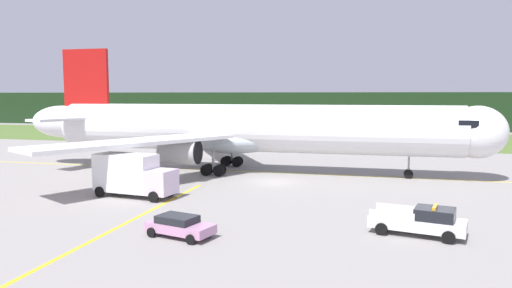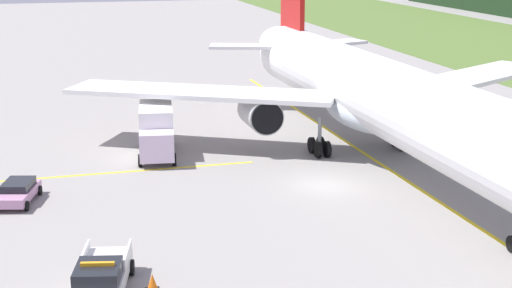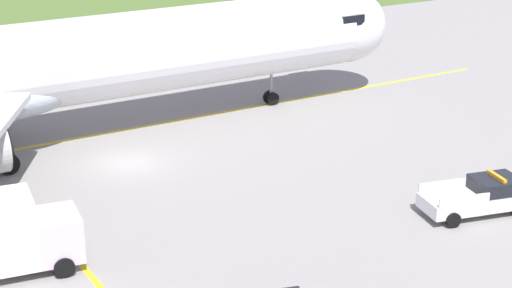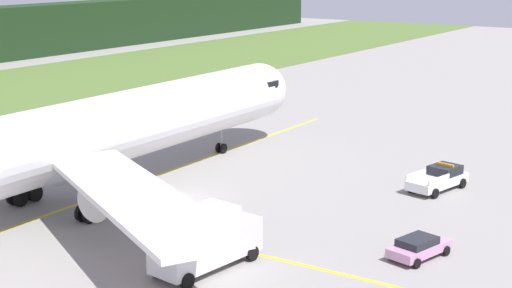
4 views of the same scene
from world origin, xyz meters
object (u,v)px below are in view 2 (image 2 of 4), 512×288
Objects in this scene: airliner at (379,96)px; catering_truck at (156,130)px; ops_pickup_truck at (101,277)px; staff_car at (18,191)px; apron_cone at (152,282)px.

catering_truck is (-5.48, -15.10, -2.88)m from airliner.
airliner is 9.07× the size of ops_pickup_truck.
catering_truck is 12.84m from staff_car.
apron_cone is (17.30, -18.28, -4.37)m from airliner.
catering_truck is 8.90× the size of apron_cone.
airliner is 65.74× the size of apron_cone.
airliner is 16.32m from catering_truck.
ops_pickup_truck reaches higher than staff_car.
staff_car is (8.52, -9.54, -1.19)m from catering_truck.
catering_truck reaches higher than apron_cone.
apron_cone is at bearing 24.06° from staff_car.
ops_pickup_truck is at bearing 16.17° from staff_car.
catering_truck is 23.05m from apron_cone.
airliner is at bearing 129.99° from ops_pickup_truck.
ops_pickup_truck reaches higher than apron_cone.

